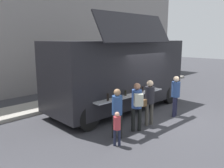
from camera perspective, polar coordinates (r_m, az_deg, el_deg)
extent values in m
plane|color=#38383D|center=(9.66, 12.07, -7.80)|extent=(60.00, 60.00, 0.00)
cube|color=#9E998E|center=(10.34, -25.24, -6.94)|extent=(28.00, 1.60, 0.15)
cube|color=black|center=(10.08, 1.50, 2.91)|extent=(6.49, 2.70, 2.71)
cube|color=black|center=(8.50, 5.76, 13.64)|extent=(3.54, 0.82, 1.06)
cube|color=black|center=(8.80, 3.81, 3.84)|extent=(3.34, 0.26, 1.22)
cube|color=#B7B7BC|center=(8.84, 4.75, -2.78)|extent=(3.52, 0.52, 0.05)
cylinder|color=black|center=(7.93, -1.01, -3.24)|extent=(0.08, 0.08, 0.25)
cylinder|color=yellow|center=(8.30, 1.25, -2.78)|extent=(0.07, 0.07, 0.20)
cylinder|color=black|center=(8.66, 3.37, -2.19)|extent=(0.08, 0.08, 0.20)
cylinder|color=orange|center=(9.00, 5.77, -1.78)|extent=(0.07, 0.07, 0.19)
cylinder|color=black|center=(9.40, 7.59, -1.20)|extent=(0.07, 0.07, 0.21)
cylinder|color=black|center=(9.76, 9.70, -0.85)|extent=(0.06, 0.06, 0.19)
cube|color=black|center=(12.44, 11.86, 6.48)|extent=(0.18, 2.04, 1.19)
cylinder|color=black|center=(12.80, 6.04, -0.88)|extent=(0.90, 0.28, 0.90)
cylinder|color=black|center=(11.59, 13.94, -2.41)|extent=(0.90, 0.28, 0.90)
cylinder|color=black|center=(9.66, -13.60, -5.07)|extent=(0.90, 0.28, 0.90)
cylinder|color=black|center=(7.99, -5.96, -8.23)|extent=(0.90, 0.28, 0.90)
cylinder|color=#306138|center=(15.09, 6.27, 0.85)|extent=(0.60, 0.60, 0.86)
cylinder|color=#4B4840|center=(8.48, 8.57, -7.48)|extent=(0.13, 0.13, 0.81)
cylinder|color=#4B4840|center=(8.61, 9.71, -7.22)|extent=(0.13, 0.13, 0.81)
cylinder|color=#25242A|center=(8.35, 9.30, -2.70)|extent=(0.34, 0.34, 0.61)
sphere|color=beige|center=(8.26, 9.39, 0.14)|extent=(0.23, 0.23, 0.23)
cube|color=brown|center=(8.25, 7.80, -4.67)|extent=(0.23, 0.19, 0.24)
cylinder|color=black|center=(7.92, 5.25, -8.73)|extent=(0.13, 0.13, 0.82)
cylinder|color=black|center=(7.96, 6.81, -8.64)|extent=(0.13, 0.13, 0.82)
cylinder|color=#304D91|center=(7.73, 6.14, -3.67)|extent=(0.34, 0.34, 0.62)
sphere|color=#A46F53|center=(7.63, 6.21, -0.59)|extent=(0.23, 0.23, 0.23)
cube|color=beige|center=(7.47, 6.58, -3.94)|extent=(0.33, 0.32, 0.40)
cylinder|color=black|center=(7.39, 0.45, -10.31)|extent=(0.12, 0.12, 0.78)
cylinder|color=black|center=(7.34, 2.06, -10.45)|extent=(0.12, 0.12, 0.78)
cylinder|color=#2D4F8B|center=(7.14, 1.27, -5.25)|extent=(0.32, 0.32, 0.59)
sphere|color=#9B734F|center=(7.04, 1.29, -2.09)|extent=(0.22, 0.22, 0.22)
cylinder|color=#20213A|center=(9.60, 15.09, -5.54)|extent=(0.13, 0.13, 0.81)
cylinder|color=#20213A|center=(9.80, 15.43, -5.22)|extent=(0.13, 0.13, 0.81)
cylinder|color=#2E4B85|center=(9.53, 15.47, -1.28)|extent=(0.34, 0.34, 0.61)
sphere|color=beige|center=(9.45, 15.60, 1.20)|extent=(0.23, 0.23, 0.23)
cylinder|color=#1E2239|center=(6.91, 0.66, -13.08)|extent=(0.08, 0.08, 0.51)
cylinder|color=#1E2239|center=(6.91, 1.83, -13.09)|extent=(0.08, 0.08, 0.51)
cylinder|color=#B93B44|center=(6.74, 1.26, -9.62)|extent=(0.21, 0.21, 0.38)
sphere|color=#E2A184|center=(6.65, 1.27, -7.49)|extent=(0.14, 0.14, 0.14)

